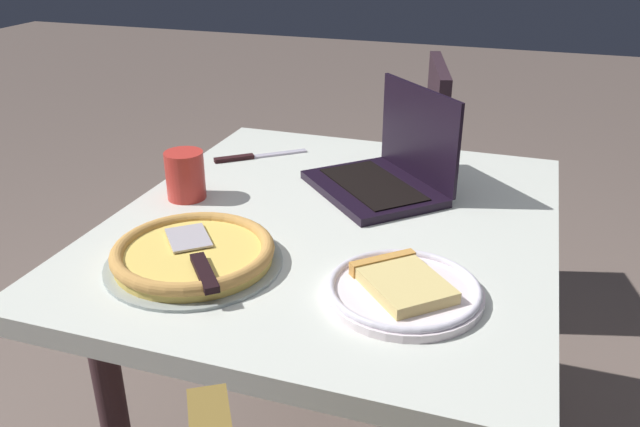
{
  "coord_description": "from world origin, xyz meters",
  "views": [
    {
      "loc": [
        -1.13,
        -0.35,
        1.31
      ],
      "look_at": [
        -0.07,
        0.01,
        0.78
      ],
      "focal_mm": 36.25,
      "sensor_mm": 36.0,
      "label": 1
    }
  ],
  "objects_px": {
    "dining_table": "(333,259)",
    "pizza_plate": "(403,288)",
    "laptop": "(388,170)",
    "chair_near": "(394,171)",
    "table_knife": "(251,157)",
    "pizza_tray": "(194,254)",
    "drink_cup": "(185,175)"
  },
  "relations": [
    {
      "from": "pizza_plate",
      "to": "chair_near",
      "type": "bearing_deg",
      "value": 12.71
    },
    {
      "from": "laptop",
      "to": "pizza_plate",
      "type": "distance_m",
      "value": 0.45
    },
    {
      "from": "drink_cup",
      "to": "chair_near",
      "type": "xyz_separation_m",
      "value": [
        0.91,
        -0.27,
        -0.29
      ]
    },
    {
      "from": "drink_cup",
      "to": "chair_near",
      "type": "relative_size",
      "value": 0.12
    },
    {
      "from": "pizza_plate",
      "to": "chair_near",
      "type": "relative_size",
      "value": 0.3
    },
    {
      "from": "dining_table",
      "to": "table_knife",
      "type": "distance_m",
      "value": 0.42
    },
    {
      "from": "laptop",
      "to": "pizza_tray",
      "type": "bearing_deg",
      "value": 150.85
    },
    {
      "from": "table_knife",
      "to": "chair_near",
      "type": "xyz_separation_m",
      "value": [
        0.63,
        -0.24,
        -0.24
      ]
    },
    {
      "from": "drink_cup",
      "to": "pizza_plate",
      "type": "bearing_deg",
      "value": -114.47
    },
    {
      "from": "dining_table",
      "to": "table_knife",
      "type": "xyz_separation_m",
      "value": [
        0.27,
        0.3,
        0.1
      ]
    },
    {
      "from": "chair_near",
      "to": "pizza_plate",
      "type": "bearing_deg",
      "value": -167.29
    },
    {
      "from": "dining_table",
      "to": "pizza_tray",
      "type": "distance_m",
      "value": 0.33
    },
    {
      "from": "drink_cup",
      "to": "pizza_tray",
      "type": "bearing_deg",
      "value": -148.35
    },
    {
      "from": "table_knife",
      "to": "laptop",
      "type": "bearing_deg",
      "value": -103.67
    },
    {
      "from": "pizza_tray",
      "to": "dining_table",
      "type": "bearing_deg",
      "value": -34.58
    },
    {
      "from": "laptop",
      "to": "chair_near",
      "type": "xyz_separation_m",
      "value": [
        0.73,
        0.13,
        -0.29
      ]
    },
    {
      "from": "chair_near",
      "to": "drink_cup",
      "type": "bearing_deg",
      "value": 163.53
    },
    {
      "from": "laptop",
      "to": "table_knife",
      "type": "relative_size",
      "value": 1.85
    },
    {
      "from": "dining_table",
      "to": "chair_near",
      "type": "height_order",
      "value": "chair_near"
    },
    {
      "from": "table_knife",
      "to": "drink_cup",
      "type": "relative_size",
      "value": 1.9
    },
    {
      "from": "dining_table",
      "to": "pizza_tray",
      "type": "bearing_deg",
      "value": 145.42
    },
    {
      "from": "table_knife",
      "to": "chair_near",
      "type": "bearing_deg",
      "value": -20.56
    },
    {
      "from": "pizza_plate",
      "to": "pizza_tray",
      "type": "bearing_deg",
      "value": 92.2
    },
    {
      "from": "laptop",
      "to": "pizza_plate",
      "type": "bearing_deg",
      "value": -163.51
    },
    {
      "from": "pizza_plate",
      "to": "chair_near",
      "type": "xyz_separation_m",
      "value": [
        1.15,
        0.26,
        -0.25
      ]
    },
    {
      "from": "pizza_tray",
      "to": "drink_cup",
      "type": "xyz_separation_m",
      "value": [
        0.26,
        0.16,
        0.03
      ]
    },
    {
      "from": "dining_table",
      "to": "laptop",
      "type": "height_order",
      "value": "laptop"
    },
    {
      "from": "dining_table",
      "to": "chair_near",
      "type": "bearing_deg",
      "value": 4.11
    },
    {
      "from": "dining_table",
      "to": "pizza_plate",
      "type": "height_order",
      "value": "pizza_plate"
    },
    {
      "from": "table_knife",
      "to": "pizza_tray",
      "type": "bearing_deg",
      "value": -166.64
    },
    {
      "from": "laptop",
      "to": "pizza_plate",
      "type": "height_order",
      "value": "laptop"
    },
    {
      "from": "pizza_tray",
      "to": "drink_cup",
      "type": "bearing_deg",
      "value": 31.65
    }
  ]
}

